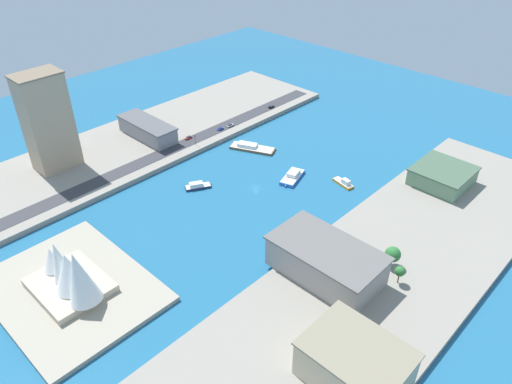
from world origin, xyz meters
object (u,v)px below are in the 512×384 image
(suv_black, at_px, (271,107))
(sedan_silver, at_px, (230,125))
(terminal_long_green, at_px, (442,176))
(pickup_red, at_px, (188,138))
(water_taxi_orange, at_px, (344,183))
(apartment_midrise_tan, at_px, (48,122))
(hatchback_blue, at_px, (220,129))
(opera_landmark, at_px, (70,274))
(barge_flat_brown, at_px, (251,147))
(traffic_light_waterfront, at_px, (195,139))
(catamaran_blue, at_px, (293,176))
(carpark_squat_concrete, at_px, (326,261))
(office_block_beige, at_px, (355,364))
(patrol_launch_navy, at_px, (198,186))
(warehouse_low_gray, at_px, (148,129))

(suv_black, bearing_deg, sedan_silver, 90.37)
(terminal_long_green, xyz_separation_m, pickup_red, (135.79, 60.25, -3.78))
(water_taxi_orange, distance_m, suv_black, 100.44)
(apartment_midrise_tan, bearing_deg, terminal_long_green, -141.30)
(apartment_midrise_tan, distance_m, suv_black, 146.72)
(hatchback_blue, xyz_separation_m, suv_black, (-0.85, -47.50, -0.03))
(water_taxi_orange, height_order, opera_landmark, opera_landmark)
(barge_flat_brown, distance_m, pickup_red, 39.64)
(pickup_red, bearing_deg, opera_landmark, 120.36)
(apartment_midrise_tan, relative_size, traffic_light_waterfront, 8.27)
(catamaran_blue, height_order, barge_flat_brown, catamaran_blue)
(sedan_silver, bearing_deg, traffic_light_waterfront, 95.10)
(catamaran_blue, bearing_deg, suv_black, -40.19)
(traffic_light_waterfront, bearing_deg, catamaran_blue, -166.92)
(barge_flat_brown, bearing_deg, carpark_squat_concrete, 149.39)
(catamaran_blue, xyz_separation_m, hatchback_blue, (67.94, -9.18, 2.28))
(terminal_long_green, height_order, traffic_light_waterfront, terminal_long_green)
(sedan_silver, bearing_deg, suv_black, -89.63)
(office_block_beige, height_order, pickup_red, office_block_beige)
(water_taxi_orange, bearing_deg, apartment_midrise_tan, 38.09)
(apartment_midrise_tan, bearing_deg, suv_black, -103.61)
(water_taxi_orange, distance_m, terminal_long_green, 51.36)
(traffic_light_waterfront, bearing_deg, office_block_beige, 156.69)
(suv_black, bearing_deg, water_taxi_orange, 155.05)
(traffic_light_waterfront, bearing_deg, pickup_red, -13.08)
(carpark_squat_concrete, bearing_deg, suv_black, -40.20)
(patrol_launch_navy, distance_m, terminal_long_green, 129.47)
(sedan_silver, bearing_deg, warehouse_low_gray, 59.40)
(catamaran_blue, height_order, suv_black, suv_black)
(patrol_launch_navy, relative_size, carpark_squat_concrete, 0.31)
(apartment_midrise_tan, relative_size, terminal_long_green, 1.87)
(barge_flat_brown, bearing_deg, sedan_silver, -17.34)
(carpark_squat_concrete, bearing_deg, patrol_launch_navy, -5.36)
(patrol_launch_navy, height_order, suv_black, suv_black)
(pickup_red, bearing_deg, hatchback_blue, -103.28)
(carpark_squat_concrete, xyz_separation_m, opera_landmark, (66.04, 76.38, 1.62))
(catamaran_blue, height_order, office_block_beige, office_block_beige)
(patrol_launch_navy, xyz_separation_m, warehouse_low_gray, (62.76, -14.00, 6.73))
(apartment_midrise_tan, relative_size, pickup_red, 10.91)
(terminal_long_green, distance_m, hatchback_blue, 136.17)
(apartment_midrise_tan, distance_m, office_block_beige, 198.52)
(patrol_launch_navy, distance_m, water_taxi_orange, 78.47)
(hatchback_blue, distance_m, suv_black, 47.51)
(office_block_beige, bearing_deg, apartment_midrise_tan, -0.11)
(traffic_light_waterfront, bearing_deg, carpark_squat_concrete, 163.92)
(patrol_launch_navy, bearing_deg, hatchback_blue, -53.93)
(pickup_red, relative_size, traffic_light_waterfront, 0.76)
(patrol_launch_navy, bearing_deg, water_taxi_orange, -134.04)
(opera_landmark, bearing_deg, warehouse_low_gray, -48.61)
(water_taxi_orange, xyz_separation_m, traffic_light_waterfront, (87.97, 29.20, 5.88))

